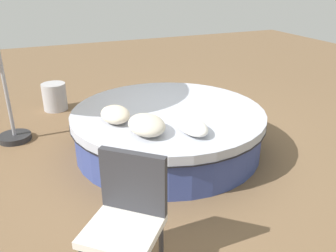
# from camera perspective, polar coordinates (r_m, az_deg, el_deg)

# --- Properties ---
(ground_plane) EXTENTS (16.00, 16.00, 0.00)m
(ground_plane) POSITION_cam_1_polar(r_m,az_deg,el_deg) (4.70, -0.00, -3.66)
(ground_plane) COLOR brown
(round_bed) EXTENTS (2.48, 2.48, 0.55)m
(round_bed) POSITION_cam_1_polar(r_m,az_deg,el_deg) (4.58, -0.00, -0.54)
(round_bed) COLOR #38478C
(round_bed) RESTS_ON ground_plane
(throw_pillow_0) EXTENTS (0.46, 0.33, 0.18)m
(throw_pillow_0) POSITION_cam_1_polar(r_m,az_deg,el_deg) (4.16, -8.57, 1.90)
(throw_pillow_0) COLOR beige
(throw_pillow_0) RESTS_ON round_bed
(throw_pillow_1) EXTENTS (0.54, 0.39, 0.19)m
(throw_pillow_1) POSITION_cam_1_polar(r_m,az_deg,el_deg) (3.83, -3.50, 0.21)
(throw_pillow_1) COLOR beige
(throw_pillow_1) RESTS_ON round_bed
(throw_pillow_2) EXTENTS (0.55, 0.30, 0.14)m
(throw_pillow_2) POSITION_cam_1_polar(r_m,az_deg,el_deg) (3.86, 3.83, 0.08)
(throw_pillow_2) COLOR white
(throw_pillow_2) RESTS_ON round_bed
(patio_chair) EXTENTS (0.72, 0.72, 0.98)m
(patio_chair) POSITION_cam_1_polar(r_m,az_deg,el_deg) (2.67, -6.58, -13.42)
(patio_chair) COLOR #333338
(patio_chair) RESTS_ON ground_plane
(side_table) EXTENTS (0.40, 0.40, 0.46)m
(side_table) POSITION_cam_1_polar(r_m,az_deg,el_deg) (6.25, -17.96, 4.56)
(side_table) COLOR #B7B7BC
(side_table) RESTS_ON ground_plane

